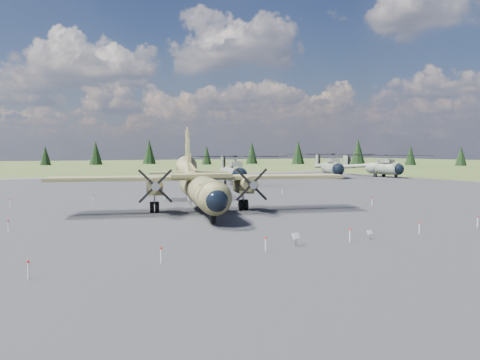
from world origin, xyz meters
name	(u,v)px	position (x,y,z in m)	size (l,w,h in m)	color
ground	(225,217)	(0.00, 0.00, 0.00)	(500.00, 500.00, 0.00)	#475325
apron	(183,205)	(0.00, 10.00, 0.00)	(120.00, 120.00, 0.04)	#545559
transport_plane	(199,184)	(-0.35, 4.89, 2.54)	(26.53, 23.71, 8.83)	#32371E
helicopter_near	(235,164)	(17.26, 32.26, 3.44)	(23.37, 24.16, 4.85)	gray
helicopter_mid	(332,161)	(44.54, 41.39, 3.58)	(25.75, 25.75, 5.05)	gray
helicopter_far	(384,161)	(56.15, 38.57, 3.40)	(20.75, 23.20, 4.80)	gray
info_placard_left	(296,237)	(-1.63, -12.96, 0.54)	(0.55, 0.33, 0.81)	gray
info_placard_right	(370,233)	(3.66, -13.43, 0.42)	(0.43, 0.24, 0.63)	gray
barrier_fence	(221,211)	(-0.46, -0.08, 0.51)	(33.12, 29.62, 0.85)	silver
treeline	(155,163)	(-7.90, -5.82, 4.80)	(324.46, 333.77, 10.96)	black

